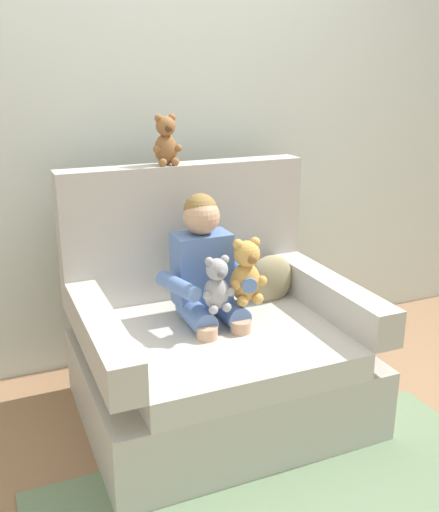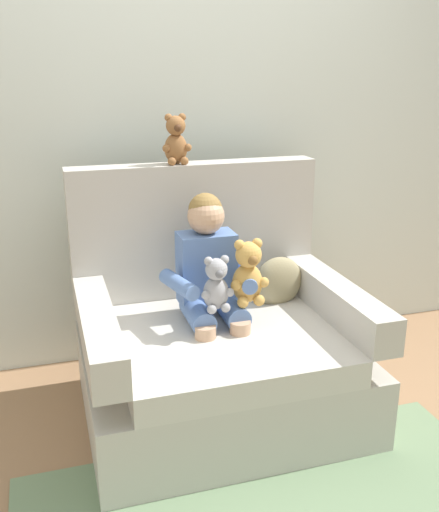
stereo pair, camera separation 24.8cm
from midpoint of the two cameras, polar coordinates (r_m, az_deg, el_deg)
ground_plane at (r=2.89m, az=2.63°, el=-15.15°), size 8.00×8.00×0.00m
back_wall at (r=3.18m, az=-1.94°, el=13.02°), size 6.00×0.10×2.60m
armchair at (r=2.77m, az=2.31°, el=-8.75°), size 1.24×1.02×1.13m
seated_child at (r=2.65m, az=1.77°, el=-1.97°), size 0.45×0.39×0.82m
plush_honey at (r=2.58m, az=5.57°, el=-1.79°), size 0.18×0.15×0.30m
plush_grey at (r=2.51m, az=2.52°, el=-2.93°), size 0.15×0.12×0.25m
plush_brown_on_backrest at (r=2.82m, az=-1.74°, el=11.20°), size 0.14×0.12×0.24m
throw_pillow at (r=2.92m, az=8.19°, el=-2.58°), size 0.27×0.14×0.26m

